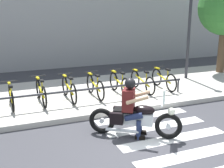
# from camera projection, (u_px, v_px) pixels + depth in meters

# --- Properties ---
(ground_plane) EXTENTS (48.00, 48.00, 0.00)m
(ground_plane) POSITION_uv_depth(u_px,v_px,m) (146.00, 144.00, 6.61)
(ground_plane) COLOR #38383D
(sidewalk) EXTENTS (24.00, 4.40, 0.15)m
(sidewalk) POSITION_uv_depth(u_px,v_px,m) (91.00, 93.00, 10.27)
(sidewalk) COLOR #B7B2A8
(sidewalk) RESTS_ON ground
(crosswalk_stripe_1) EXTENTS (2.80, 0.40, 0.01)m
(crosswalk_stripe_1) POSITION_uv_depth(u_px,v_px,m) (195.00, 154.00, 6.16)
(crosswalk_stripe_1) COLOR white
(crosswalk_stripe_1) RESTS_ON ground
(crosswalk_stripe_2) EXTENTS (2.80, 0.40, 0.01)m
(crosswalk_stripe_2) POSITION_uv_depth(u_px,v_px,m) (174.00, 139.00, 6.88)
(crosswalk_stripe_2) COLOR white
(crosswalk_stripe_2) RESTS_ON ground
(crosswalk_stripe_3) EXTENTS (2.80, 0.40, 0.01)m
(crosswalk_stripe_3) POSITION_uv_depth(u_px,v_px,m) (156.00, 126.00, 7.60)
(crosswalk_stripe_3) COLOR white
(crosswalk_stripe_3) RESTS_ON ground
(crosswalk_stripe_4) EXTENTS (2.80, 0.40, 0.01)m
(crosswalk_stripe_4) POSITION_uv_depth(u_px,v_px,m) (142.00, 116.00, 8.31)
(crosswalk_stripe_4) COLOR white
(crosswalk_stripe_4) RESTS_ON ground
(motorcycle) EXTENTS (1.94, 1.36, 1.24)m
(motorcycle) POSITION_uv_depth(u_px,v_px,m) (135.00, 118.00, 6.92)
(motorcycle) COLOR black
(motorcycle) RESTS_ON ground
(rider) EXTENTS (0.77, 0.73, 1.44)m
(rider) POSITION_uv_depth(u_px,v_px,m) (132.00, 103.00, 6.85)
(rider) COLOR #591919
(rider) RESTS_ON ground
(bicycle_1) EXTENTS (0.48, 1.58, 0.72)m
(bicycle_1) POSITION_uv_depth(u_px,v_px,m) (11.00, 96.00, 8.58)
(bicycle_1) COLOR black
(bicycle_1) RESTS_ON sidewalk
(bicycle_2) EXTENTS (0.48, 1.71, 0.80)m
(bicycle_2) POSITION_uv_depth(u_px,v_px,m) (41.00, 92.00, 8.89)
(bicycle_2) COLOR black
(bicycle_2) RESTS_ON sidewalk
(bicycle_3) EXTENTS (0.48, 1.71, 0.80)m
(bicycle_3) POSITION_uv_depth(u_px,v_px,m) (69.00, 89.00, 9.21)
(bicycle_3) COLOR black
(bicycle_3) RESTS_ON sidewalk
(bicycle_4) EXTENTS (0.48, 1.65, 0.80)m
(bicycle_4) POSITION_uv_depth(u_px,v_px,m) (95.00, 86.00, 9.53)
(bicycle_4) COLOR black
(bicycle_4) RESTS_ON sidewalk
(bicycle_5) EXTENTS (0.48, 1.64, 0.80)m
(bicycle_5) POSITION_uv_depth(u_px,v_px,m) (119.00, 84.00, 9.85)
(bicycle_5) COLOR black
(bicycle_5) RESTS_ON sidewalk
(bicycle_6) EXTENTS (0.48, 1.73, 0.77)m
(bicycle_6) POSITION_uv_depth(u_px,v_px,m) (142.00, 82.00, 10.18)
(bicycle_6) COLOR black
(bicycle_6) RESTS_ON sidewalk
(bicycle_7) EXTENTS (0.48, 1.61, 0.78)m
(bicycle_7) POSITION_uv_depth(u_px,v_px,m) (164.00, 79.00, 10.49)
(bicycle_7) COLOR black
(bicycle_7) RESTS_ON sidewalk
(bike_rack) EXTENTS (6.75, 0.07, 0.49)m
(bike_rack) POSITION_uv_depth(u_px,v_px,m) (87.00, 90.00, 8.86)
(bike_rack) COLOR #333338
(bike_rack) RESTS_ON sidewalk
(street_lamp) EXTENTS (0.28, 0.28, 4.19)m
(street_lamp) POSITION_uv_depth(u_px,v_px,m) (190.00, 20.00, 11.58)
(street_lamp) COLOR #2D2D33
(street_lamp) RESTS_ON ground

